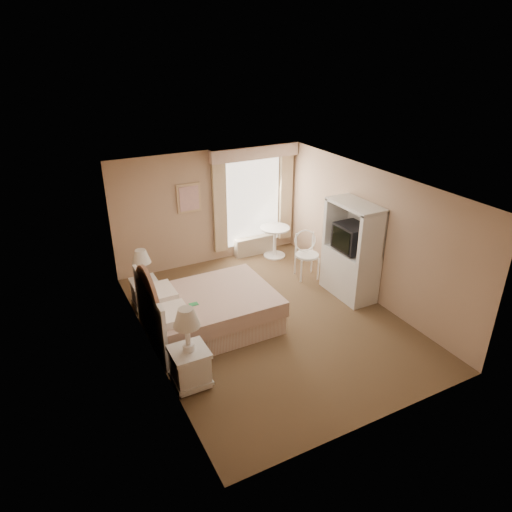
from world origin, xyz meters
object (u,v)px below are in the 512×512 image
nightstand_near (189,357)px  round_table (275,237)px  nightstand_far (144,286)px  bed (205,311)px  armoire (351,258)px  cafe_chair (306,250)px

nightstand_near → round_table: 4.59m
nightstand_far → bed: bearing=-58.9°
bed → nightstand_near: size_ratio=1.70×
nightstand_near → nightstand_far: 2.43m
nightstand_near → armoire: (3.65, 1.07, 0.30)m
nightstand_near → armoire: armoire is taller
round_table → nightstand_near: bearing=-134.8°
nightstand_near → round_table: nightstand_near is taller
cafe_chair → armoire: armoire is taller
cafe_chair → bed: bearing=-148.9°
nightstand_near → nightstand_far: nightstand_near is taller
nightstand_far → round_table: (3.23, 0.83, 0.04)m
nightstand_far → cafe_chair: size_ratio=1.14×
nightstand_far → cafe_chair: 3.34m
bed → nightstand_near: 1.43m
bed → round_table: size_ratio=3.02×
armoire → round_table: bearing=101.0°
bed → nightstand_far: size_ratio=1.88×
bed → nightstand_near: bed is taller
nightstand_far → armoire: armoire is taller
round_table → armoire: size_ratio=0.38×
cafe_chair → armoire: size_ratio=0.54×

